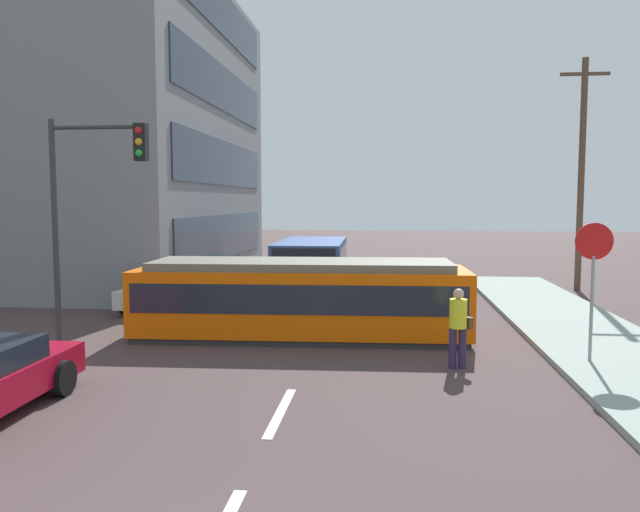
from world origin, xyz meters
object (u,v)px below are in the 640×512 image
Objects in this scene: stop_sign at (593,263)px; parked_sedan_far at (168,288)px; pedestrian_crossing at (458,323)px; traffic_light_mast at (89,191)px; city_bus at (312,261)px; parked_sedan_furthest at (214,269)px; utility_pole_mid at (581,171)px; streetcar_tram at (302,297)px.

parked_sedan_far is at bearing 151.30° from stop_sign.
traffic_light_mast is at bearing 174.63° from pedestrian_crossing.
city_bus reaches higher than parked_sedan_furthest.
parked_sedan_furthest is at bearing 91.81° from traffic_light_mast.
pedestrian_crossing is 3.05m from stop_sign.
pedestrian_crossing is at bearing -68.77° from city_bus.
parked_sedan_far is at bearing -160.15° from utility_pole_mid.
pedestrian_crossing is at bearing -5.37° from traffic_light_mast.
traffic_light_mast reaches higher than streetcar_tram.
pedestrian_crossing is 13.73m from utility_pole_mid.
utility_pole_mid reaches higher than streetcar_tram.
traffic_light_mast is (-4.65, -1.88, 2.68)m from streetcar_tram.
utility_pole_mid is at bearing 74.78° from stop_sign.
city_bus is 1.37× the size of parked_sedan_furthest.
utility_pole_mid reaches higher than parked_sedan_furthest.
stop_sign is (6.40, -2.27, 1.18)m from streetcar_tram.
utility_pole_mid is (10.32, 0.41, 3.51)m from city_bus.
stop_sign is at bearing -46.03° from parked_sedan_furthest.
traffic_light_mast is at bearing -86.76° from parked_sedan_far.
stop_sign reaches higher than parked_sedan_far.
utility_pole_mid is (9.52, 9.20, 3.59)m from streetcar_tram.
streetcar_tram is 8.82m from city_bus.
city_bus reaches higher than pedestrian_crossing.
streetcar_tram is 13.71m from utility_pole_mid.
parked_sedan_far is 5.60m from parked_sedan_furthest.
pedestrian_crossing reaches higher than parked_sedan_far.
traffic_light_mast is at bearing -141.99° from utility_pole_mid.
utility_pole_mid is at bearing 19.85° from parked_sedan_far.
stop_sign reaches higher than pedestrian_crossing.
parked_sedan_far and parked_sedan_furthest have the same top height.
streetcar_tram is at bearing 160.47° from stop_sign.
utility_pole_mid is (14.53, -0.37, 3.98)m from parked_sedan_furthest.
parked_sedan_far is 15.92m from utility_pole_mid.
traffic_light_mast is at bearing 177.98° from stop_sign.
city_bus is 6.40m from parked_sedan_far.
parked_sedan_furthest is 1.53× the size of stop_sign.
traffic_light_mast reaches higher than pedestrian_crossing.
utility_pole_mid is (5.88, 11.85, 3.66)m from pedestrian_crossing.
parked_sedan_far is (-4.98, 3.96, -0.39)m from streetcar_tram.
utility_pole_mid reaches higher than parked_sedan_far.
stop_sign is 12.12m from utility_pole_mid.
traffic_light_mast is (0.36, -11.44, 3.06)m from parked_sedan_furthest.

